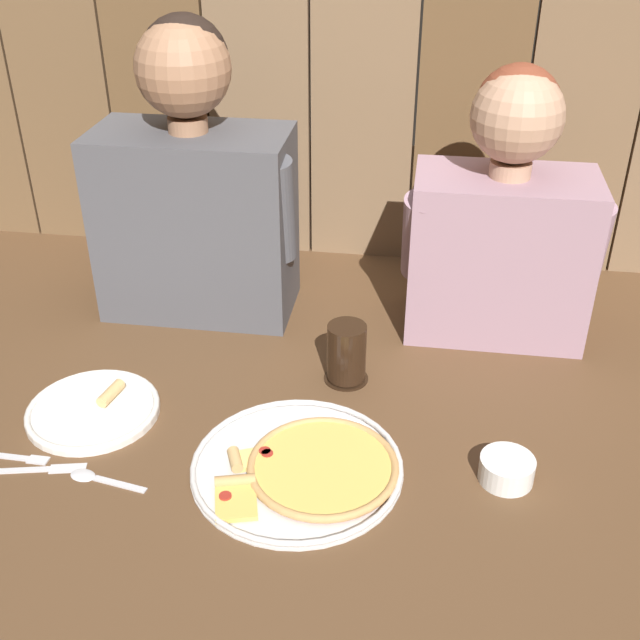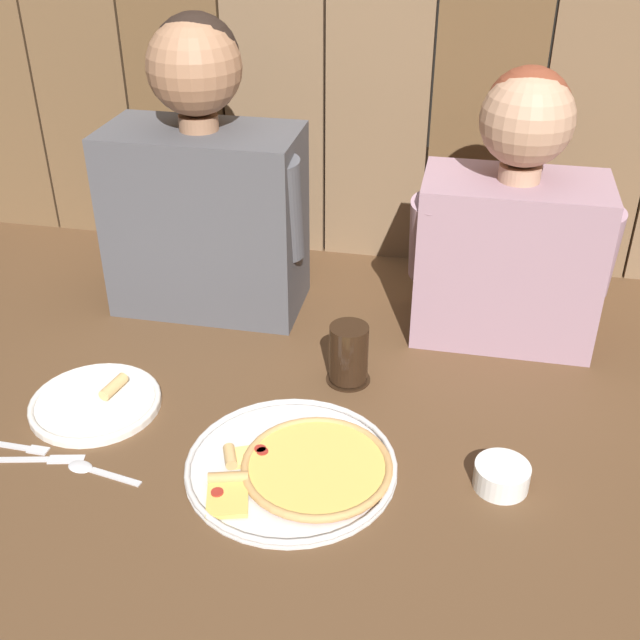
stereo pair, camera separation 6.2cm
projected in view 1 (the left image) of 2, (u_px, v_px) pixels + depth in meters
ground_plane at (314, 437)px, 1.37m from camera, size 3.20×3.20×0.00m
pizza_tray at (306, 467)px, 1.29m from camera, size 0.35×0.35×0.03m
dinner_plate at (93, 410)px, 1.42m from camera, size 0.24×0.24×0.03m
drinking_glass at (347, 354)px, 1.49m from camera, size 0.09×0.09×0.12m
dipping_bowl at (507, 468)px, 1.27m from camera, size 0.09×0.09×0.04m
table_fork at (16, 457)px, 1.32m from camera, size 0.13×0.02×0.01m
table_knife at (40, 469)px, 1.30m from camera, size 0.16×0.05×0.01m
table_spoon at (95, 477)px, 1.28m from camera, size 0.14×0.05×0.01m
diner_left at (193, 187)px, 1.62m from camera, size 0.44×0.21×0.62m
diner_right at (504, 220)px, 1.56m from camera, size 0.40×0.21×0.55m
wooden_backdrop_wall at (366, 0)px, 1.69m from camera, size 2.19×0.03×1.21m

